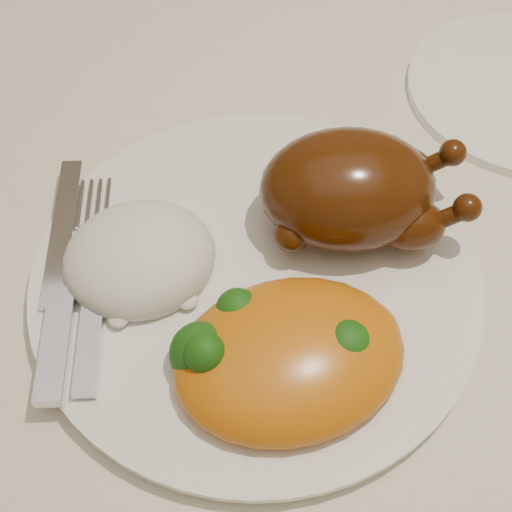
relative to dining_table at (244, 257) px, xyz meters
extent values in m
plane|color=brown|center=(0.00, 0.00, -0.67)|extent=(4.00, 4.00, 0.00)
cube|color=brown|center=(0.00, 0.00, 0.07)|extent=(1.60, 0.90, 0.04)
cube|color=beige|center=(0.00, 0.00, 0.10)|extent=(1.72, 1.02, 0.01)
cylinder|color=white|center=(0.00, -0.10, 0.11)|extent=(0.39, 0.39, 0.01)
ellipsoid|color=#4A2108|center=(0.07, -0.06, 0.15)|extent=(0.13, 0.10, 0.08)
ellipsoid|color=#4A2108|center=(0.06, -0.06, 0.17)|extent=(0.06, 0.05, 0.03)
ellipsoid|color=#4A2108|center=(0.11, -0.09, 0.14)|extent=(0.05, 0.04, 0.04)
sphere|color=#4A2108|center=(0.14, -0.09, 0.16)|extent=(0.02, 0.02, 0.02)
ellipsoid|color=#4A2108|center=(0.11, -0.04, 0.14)|extent=(0.05, 0.04, 0.04)
sphere|color=#4A2108|center=(0.14, -0.04, 0.16)|extent=(0.02, 0.02, 0.02)
sphere|color=#4A2108|center=(0.03, -0.08, 0.14)|extent=(0.02, 0.02, 0.02)
sphere|color=#4A2108|center=(0.03, -0.03, 0.14)|extent=(0.02, 0.02, 0.02)
ellipsoid|color=white|center=(-0.08, -0.08, 0.13)|extent=(0.12, 0.11, 0.06)
ellipsoid|color=#CF670D|center=(0.01, -0.17, 0.13)|extent=(0.17, 0.14, 0.05)
ellipsoid|color=#CF670D|center=(0.05, -0.16, 0.13)|extent=(0.07, 0.06, 0.03)
ellipsoid|color=#12400A|center=(-0.04, -0.16, 0.13)|extent=(0.04, 0.04, 0.04)
ellipsoid|color=#12400A|center=(0.03, -0.14, 0.13)|extent=(0.03, 0.03, 0.02)
ellipsoid|color=#12400A|center=(-0.01, -0.17, 0.13)|extent=(0.03, 0.03, 0.03)
ellipsoid|color=#12400A|center=(-0.01, -0.18, 0.13)|extent=(0.03, 0.03, 0.04)
ellipsoid|color=#12400A|center=(-0.04, -0.17, 0.14)|extent=(0.03, 0.03, 0.03)
ellipsoid|color=#12400A|center=(0.05, -0.17, 0.14)|extent=(0.03, 0.03, 0.03)
ellipsoid|color=#12400A|center=(-0.02, -0.13, 0.13)|extent=(0.03, 0.03, 0.03)
cube|color=silver|center=(-0.13, -0.05, 0.12)|extent=(0.03, 0.13, 0.00)
cube|color=silver|center=(-0.13, -0.14, 0.12)|extent=(0.02, 0.08, 0.01)
cube|color=silver|center=(-0.11, -0.13, 0.12)|extent=(0.02, 0.09, 0.01)
cube|color=silver|center=(-0.11, -0.05, 0.12)|extent=(0.02, 0.09, 0.00)
camera|label=1|loc=(-0.03, -0.37, 0.52)|focal=50.00mm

